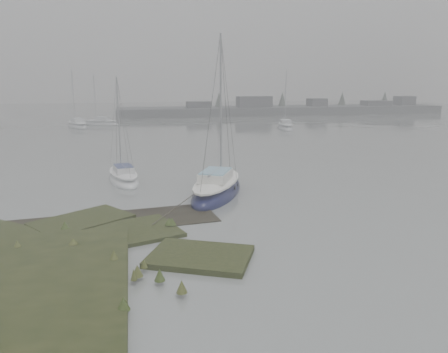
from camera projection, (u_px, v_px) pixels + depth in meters
ground at (148, 142)px, 44.46m from camera, size 160.00×160.00×0.00m
far_shoreline at (288, 109)px, 80.20m from camera, size 60.00×8.00×4.15m
sailboat_main at (217, 190)px, 23.96m from camera, size 4.85×6.88×9.31m
sailboat_white at (123, 178)px, 27.15m from camera, size 2.52×5.13×6.93m
sailboat_far_a at (77, 126)px, 57.65m from camera, size 4.00×6.02×8.10m
sailboat_far_b at (285, 127)px, 55.92m from camera, size 3.06×5.92×7.97m
sailboat_far_c at (101, 123)px, 60.76m from camera, size 5.51×3.87×7.46m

